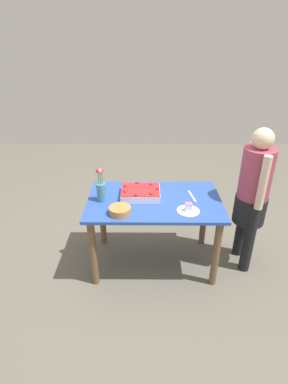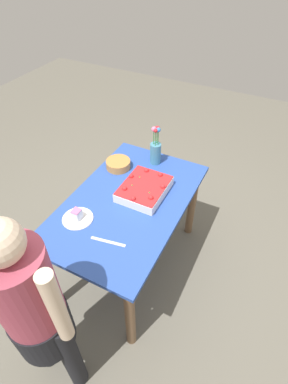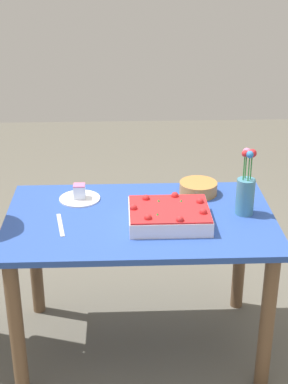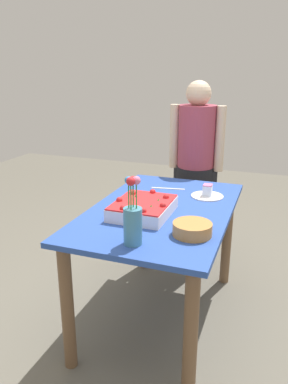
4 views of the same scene
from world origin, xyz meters
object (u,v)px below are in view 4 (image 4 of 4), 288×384
(person_standing, at_px, (196,160))
(flower_vase, at_px, (133,220))
(serving_plate_with_slice, at_px, (207,194))
(fruit_bowl, at_px, (192,229))
(sheet_cake, at_px, (143,208))
(cake_knife, at_px, (168,189))

(person_standing, bearing_deg, flower_vase, 1.12)
(serving_plate_with_slice, bearing_deg, person_standing, 19.17)
(serving_plate_with_slice, distance_m, fruit_bowl, 0.63)
(sheet_cake, relative_size, fruit_bowl, 1.92)
(flower_vase, bearing_deg, sheet_cake, 13.22)
(cake_knife, relative_size, fruit_bowl, 1.17)
(cake_knife, xyz_separation_m, person_standing, (0.58, -0.06, 0.08))
(cake_knife, bearing_deg, sheet_cake, -99.50)
(sheet_cake, distance_m, person_standing, 1.10)
(fruit_bowl, bearing_deg, serving_plate_with_slice, 4.10)
(sheet_cake, height_order, serving_plate_with_slice, sheet_cake)
(sheet_cake, xyz_separation_m, serving_plate_with_slice, (0.44, -0.29, -0.02))
(sheet_cake, height_order, fruit_bowl, sheet_cake)
(sheet_cake, distance_m, flower_vase, 0.40)
(sheet_cake, relative_size, cake_knife, 1.64)
(cake_knife, distance_m, person_standing, 0.59)
(cake_knife, bearing_deg, flower_vase, -93.98)
(serving_plate_with_slice, bearing_deg, sheet_cake, 147.06)
(serving_plate_with_slice, distance_m, flower_vase, 0.85)
(cake_knife, bearing_deg, fruit_bowl, -74.23)
(flower_vase, bearing_deg, serving_plate_with_slice, -13.55)
(flower_vase, distance_m, fruit_bowl, 0.33)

